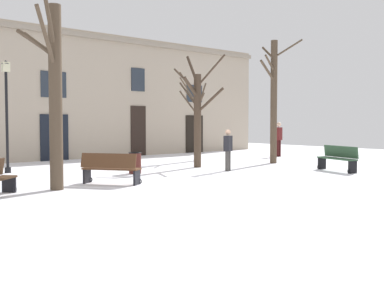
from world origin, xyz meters
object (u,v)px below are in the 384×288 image
Objects in this scene: bench_by_litter_bin at (338,158)px; person_crossing_plaza at (228,148)px; tree_foreground at (54,91)px; person_by_shop_door at (279,137)px; tree_center at (196,112)px; tree_left_of_center at (198,114)px; bench_far_corner at (111,168)px; streetlamp at (7,105)px; litter_bin at (135,163)px; tree_right_of_center at (274,99)px.

bench_by_litter_bin is 4.16m from person_crossing_plaza.
person_by_shop_door is at bearing 14.30° from tree_foreground.
tree_center reaches higher than person_by_shop_door.
tree_left_of_center is at bearing -129.09° from tree_center.
person_crossing_plaza reaches higher than bench_far_corner.
tree_center is 8.56m from streetlamp.
tree_center is 3.07m from tree_left_of_center.
litter_bin is at bearing -108.07° from bench_by_litter_bin.
person_crossing_plaza is (-3.83, -1.00, -2.03)m from tree_right_of_center.
streetlamp is 2.59× the size of person_crossing_plaza.
person_crossing_plaza is at bearing -35.86° from streetlamp.
streetlamp is (-10.39, 3.74, -0.40)m from tree_right_of_center.
litter_bin is at bearing -42.69° from streetlamp.
bench_by_litter_bin is (1.18, -6.87, -1.80)m from tree_center.
litter_bin is 0.45× the size of bench_far_corner.
tree_foreground is 2.75× the size of person_by_shop_door.
tree_foreground reaches higher than tree_center.
bench_by_litter_bin is (9.72, -7.43, -1.98)m from streetlamp.
bench_far_corner is at bearing -0.67° from tree_foreground.
bench_by_litter_bin is 1.00× the size of person_by_shop_door.
tree_center is at bearing -154.19° from bench_by_litter_bin.
tree_right_of_center is at bearing -59.80° from tree_center.
tree_center is at bearing 120.20° from tree_right_of_center.
tree_center is at bearing 50.91° from tree_left_of_center.
bench_far_corner is (-5.26, -2.11, -1.68)m from tree_left_of_center.
litter_bin is at bearing -175.92° from tree_left_of_center.
tree_foreground is at bearing -175.65° from person_by_shop_door.
tree_right_of_center is at bearing -11.99° from tree_left_of_center.
person_crossing_plaza is at bearing -165.00° from person_by_shop_door.
tree_foreground is 2.74× the size of bench_by_litter_bin.
tree_foreground is at bearing -163.32° from tree_left_of_center.
bench_by_litter_bin is at bearing -13.39° from tree_foreground.
tree_left_of_center is 2.52× the size of person_by_shop_door.
bench_by_litter_bin is at bearing -80.26° from tree_center.
tree_center is 7.20m from bench_by_litter_bin.
litter_bin is 2.81m from bench_far_corner.
person_by_shop_door is at bearing 11.88° from tree_left_of_center.
litter_bin is at bearing -83.60° from bench_far_corner.
bench_far_corner is at bearing -20.34° from person_crossing_plaza.
tree_foreground is at bearing -153.35° from tree_center.
tree_left_of_center is 7.22m from person_by_shop_door.
person_crossing_plaza is (-1.98, -4.18, -1.44)m from tree_center.
streetlamp reaches higher than person_by_shop_door.
bench_by_litter_bin is (-0.67, -3.69, -2.39)m from tree_right_of_center.
person_crossing_plaza is at bearing -114.33° from bench_by_litter_bin.
tree_foreground is 4.82m from litter_bin.
tree_right_of_center is 11.05m from streetlamp.
tree_left_of_center is at bearing 4.08° from litter_bin.
tree_left_of_center is (-1.93, -2.38, -0.14)m from tree_center.
litter_bin is 7.60m from bench_by_litter_bin.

